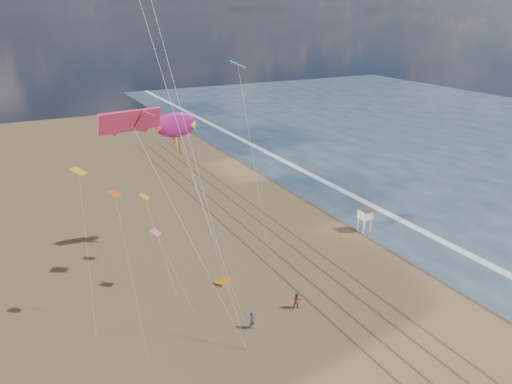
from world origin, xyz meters
TOP-DOWN VIEW (x-y plane):
  - wet_sand at (19.00, 40.00)m, footprint 260.00×260.00m
  - foam at (23.20, 40.00)m, footprint 260.00×260.00m
  - tracks at (2.55, 30.00)m, footprint 7.68×120.00m
  - lifeguard_stand at (15.77, 27.62)m, footprint 1.90×1.90m
  - grounded_kite at (-7.74, 23.87)m, footprint 2.55×2.23m
  - show_kite at (-8.96, 34.58)m, footprint 4.85×10.83m
  - kite_flyer_a at (-8.79, 14.25)m, footprint 0.81×0.69m
  - kite_flyer_b at (-3.04, 15.19)m, footprint 1.05×0.90m
  - small_kites at (-14.22, 25.96)m, footprint 17.70×12.49m

SIDE VIEW (x-z plane):
  - wet_sand at x=19.00m, z-range 0.00..0.00m
  - foam at x=23.20m, z-range 0.00..0.00m
  - tracks at x=2.55m, z-range 0.00..0.01m
  - grounded_kite at x=-7.74m, z-range 0.00..0.24m
  - kite_flyer_b at x=-3.04m, z-range 0.00..1.88m
  - kite_flyer_a at x=-8.79m, z-range 0.00..1.88m
  - lifeguard_stand at x=15.77m, z-range 0.93..4.35m
  - small_kites at x=-14.22m, z-range 6.38..24.64m
  - show_kite at x=-8.96m, z-range 3.62..29.33m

